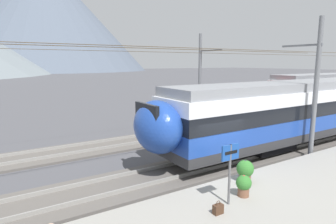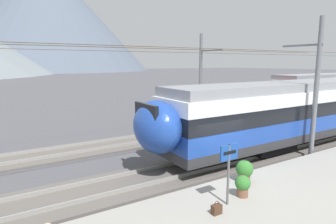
% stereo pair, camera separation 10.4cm
% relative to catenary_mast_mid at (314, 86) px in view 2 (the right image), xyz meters
% --- Properties ---
extents(ground_plane, '(400.00, 400.00, 0.00)m').
position_rel_catenary_mast_mid_xyz_m(ground_plane, '(-5.83, 0.58, -3.79)').
color(ground_plane, '#4C4C51').
extents(platform_slab, '(120.00, 7.28, 0.39)m').
position_rel_catenary_mast_mid_xyz_m(platform_slab, '(-5.83, -4.03, -3.59)').
color(platform_slab, gray).
rests_on(platform_slab, ground).
extents(track_near, '(120.00, 3.00, 0.28)m').
position_rel_catenary_mast_mid_xyz_m(track_near, '(-5.83, 1.80, -3.72)').
color(track_near, '#5B5651').
rests_on(track_near, ground).
extents(track_far, '(120.00, 3.00, 0.28)m').
position_rel_catenary_mast_mid_xyz_m(track_far, '(-5.83, 7.48, -3.72)').
color(track_far, '#5B5651').
rests_on(track_far, ground).
extents(catenary_mast_mid, '(39.32, 2.24, 7.16)m').
position_rel_catenary_mast_mid_xyz_m(catenary_mast_mid, '(0.00, 0.00, 0.00)').
color(catenary_mast_mid, slate).
rests_on(catenary_mast_mid, ground).
extents(catenary_mast_far_side, '(39.32, 2.65, 7.16)m').
position_rel_catenary_mast_mid_xyz_m(catenary_mast_far_side, '(0.51, 9.64, 0.02)').
color(catenary_mast_far_side, slate).
rests_on(catenary_mast_far_side, ground).
extents(platform_sign, '(0.70, 0.08, 2.00)m').
position_rel_catenary_mast_mid_xyz_m(platform_sign, '(-7.68, -2.07, -1.92)').
color(platform_sign, '#59595B').
rests_on(platform_sign, platform_slab).
extents(handbag_near_sign, '(0.32, 0.18, 0.43)m').
position_rel_catenary_mast_mid_xyz_m(handbag_near_sign, '(-8.39, -2.35, -3.24)').
color(handbag_near_sign, '#472D1E').
rests_on(handbag_near_sign, platform_slab).
extents(potted_plant_platform_edge, '(0.67, 0.67, 0.83)m').
position_rel_catenary_mast_mid_xyz_m(potted_plant_platform_edge, '(-5.81, -1.02, -2.94)').
color(potted_plant_platform_edge, brown).
rests_on(potted_plant_platform_edge, platform_slab).
extents(potted_plant_by_shelter, '(0.53, 0.53, 0.75)m').
position_rel_catenary_mast_mid_xyz_m(potted_plant_by_shelter, '(-6.84, -1.92, -2.97)').
color(potted_plant_by_shelter, brown).
rests_on(potted_plant_by_shelter, platform_slab).
extents(mountain_central_peak, '(121.50, 121.50, 66.92)m').
position_rel_catenary_mast_mid_xyz_m(mountain_central_peak, '(20.43, 186.99, 29.67)').
color(mountain_central_peak, '#515B6B').
rests_on(mountain_central_peak, ground).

